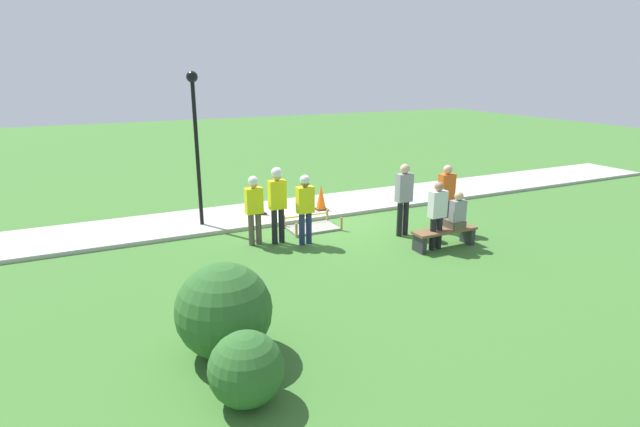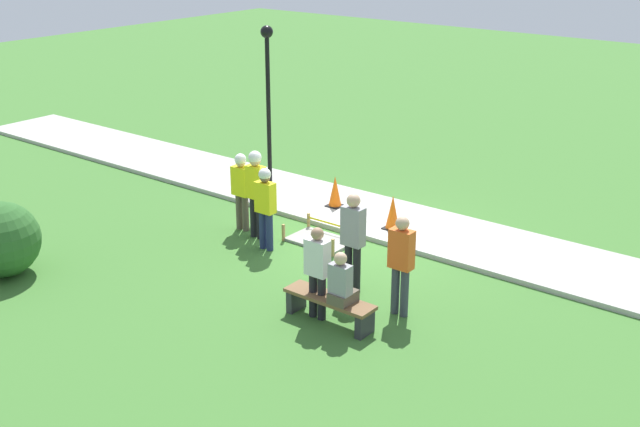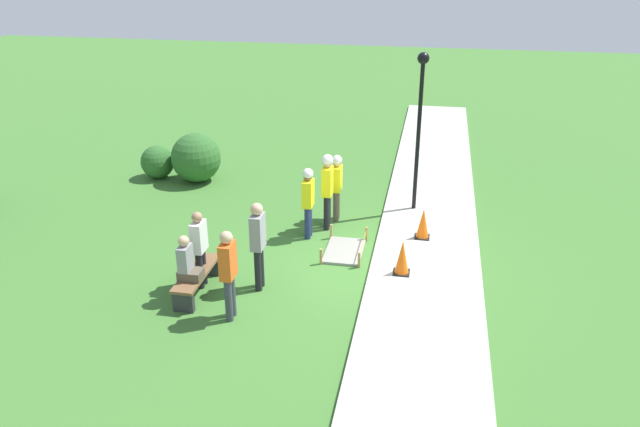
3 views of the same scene
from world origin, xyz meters
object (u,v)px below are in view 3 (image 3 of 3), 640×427
Objects in this scene: worker_supervisor at (327,184)px; traffic_cone_near_patch at (402,257)px; bystander_in_gray_shirt at (199,245)px; bystander_in_orange_shirt at (228,270)px; worker_trainee at (337,182)px; worker_assistant at (308,197)px; park_bench at (197,278)px; traffic_cone_far_patch at (423,223)px; bystander_in_white_shirt at (258,241)px; person_seated_on_bench at (187,262)px; lamppost_near at (420,110)px.

traffic_cone_near_patch is at bearing -137.17° from worker_supervisor.
worker_supervisor is 1.16× the size of bystander_in_gray_shirt.
worker_trainee is at bearing -14.11° from bystander_in_orange_shirt.
bystander_in_gray_shirt is at bearing 147.73° from worker_assistant.
traffic_cone_near_patch is 0.44× the size of worker_trainee.
park_bench is at bearing 108.86° from traffic_cone_near_patch.
bystander_in_gray_shirt is at bearing 123.82° from traffic_cone_far_patch.
traffic_cone_far_patch is (1.77, -0.35, -0.01)m from traffic_cone_near_patch.
bystander_in_orange_shirt is at bearing 168.98° from worker_assistant.
traffic_cone_far_patch is 0.39× the size of bystander_in_white_shirt.
traffic_cone_far_patch is 0.80× the size of person_seated_on_bench.
bystander_in_orange_shirt is 1.09× the size of bystander_in_gray_shirt.
lamppost_near reaches higher than worker_assistant.
park_bench is 3.35m from worker_assistant.
worker_supervisor is 1.10× the size of worker_assistant.
traffic_cone_far_patch is 0.18× the size of lamppost_near.
bystander_in_orange_shirt is (-4.69, 1.18, 0.01)m from worker_trainee.
lamppost_near reaches higher than worker_trainee.
person_seated_on_bench is at bearing 112.13° from traffic_cone_near_patch.
bystander_in_orange_shirt reaches higher than traffic_cone_far_patch.
bystander_in_orange_shirt is (-4.16, 1.04, -0.13)m from worker_supervisor.
bystander_in_gray_shirt is at bearing 96.23° from bystander_in_white_shirt.
worker_trainee is 0.43× the size of lamppost_near.
person_seated_on_bench reaches higher than traffic_cone_far_patch.
lamppost_near is (1.69, 0.28, 2.20)m from traffic_cone_far_patch.
bystander_in_white_shirt is (0.65, -1.21, 0.24)m from person_seated_on_bench.
worker_assistant is 2.51m from bystander_in_white_shirt.
worker_supervisor is 1.11× the size of worker_trainee.
worker_trainee is 1.04× the size of bystander_in_gray_shirt.
lamppost_near is at bearing -55.12° from worker_supervisor.
bystander_in_white_shirt is (-2.46, 0.48, 0.05)m from worker_assistant.
worker_trainee is at bearing -23.60° from worker_assistant.
bystander_in_gray_shirt is at bearing 42.80° from bystander_in_orange_shirt.
bystander_in_orange_shirt reaches higher than traffic_cone_near_patch.
person_seated_on_bench is at bearing 64.04° from bystander_in_orange_shirt.
bystander_in_gray_shirt is (1.01, 0.93, -0.09)m from bystander_in_orange_shirt.
person_seated_on_bench is at bearing 118.35° from bystander_in_white_shirt.
worker_trainee reaches higher than bystander_in_gray_shirt.
person_seated_on_bench is 0.49× the size of bystander_in_white_shirt.
traffic_cone_far_patch is at bearing -11.24° from traffic_cone_near_patch.
lamppost_near is (5.55, -3.03, 1.66)m from bystander_in_orange_shirt.
bystander_in_gray_shirt is 0.41× the size of lamppost_near.
worker_assistant is at bearing 148.68° from worker_supervisor.
worker_assistant is (-0.26, 2.61, 0.55)m from traffic_cone_far_patch.
lamppost_near reaches higher than worker_supervisor.
bystander_in_orange_shirt is 6.54m from lamppost_near.
person_seated_on_bench reaches higher than traffic_cone_near_patch.
park_bench is 0.87× the size of worker_supervisor.
worker_trainee is at bearing 34.40° from traffic_cone_near_patch.
traffic_cone_far_patch reaches higher than park_bench.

